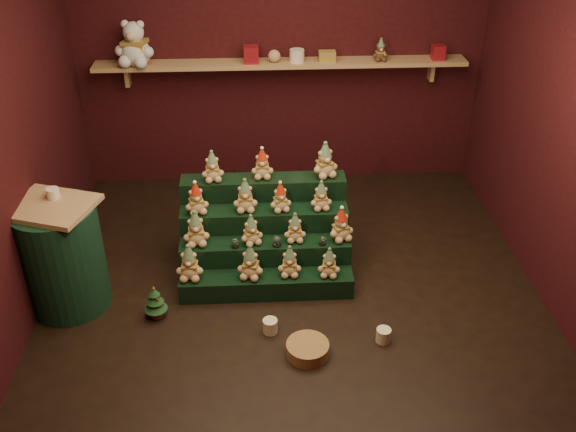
{
  "coord_description": "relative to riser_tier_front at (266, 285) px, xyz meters",
  "views": [
    {
      "loc": [
        -0.26,
        -4.17,
        3.29
      ],
      "look_at": [
        -0.02,
        0.25,
        0.56
      ],
      "focal_mm": 40.0,
      "sensor_mm": 36.0,
      "label": 1
    }
  ],
  "objects": [
    {
      "name": "gift_tin_red_b",
      "position": [
        1.73,
        1.89,
        1.3
      ],
      "size": [
        0.12,
        0.12,
        0.14
      ],
      "primitive_type": "cube",
      "color": "maroon",
      "rests_on": "back_shelf"
    },
    {
      "name": "teddy_2",
      "position": [
        0.19,
        0.01,
        0.22
      ],
      "size": [
        0.2,
        0.18,
        0.26
      ],
      "primitive_type": null,
      "rotation": [
        0.0,
        0.0,
        -0.06
      ],
      "color": "tan",
      "rests_on": "riser_tier_front"
    },
    {
      "name": "snow_globe_c",
      "position": [
        0.46,
        0.16,
        0.31
      ],
      "size": [
        0.06,
        0.06,
        0.08
      ],
      "color": "black",
      "rests_on": "riser_tier_midfront"
    },
    {
      "name": "wicker_basket",
      "position": [
        0.28,
        -0.72,
        -0.04
      ],
      "size": [
        0.36,
        0.36,
        0.1
      ],
      "primitive_type": "cylinder",
      "rotation": [
        0.0,
        0.0,
        -0.17
      ],
      "color": "#A27B41",
      "rests_on": "ground"
    },
    {
      "name": "teddy_1",
      "position": [
        -0.12,
        0.0,
        0.24
      ],
      "size": [
        0.25,
        0.23,
        0.29
      ],
      "primitive_type": null,
      "rotation": [
        0.0,
        0.0,
        -0.24
      ],
      "color": "tan",
      "rests_on": "riser_tier_front"
    },
    {
      "name": "teddy_14",
      "position": [
        0.52,
        0.67,
        0.78
      ],
      "size": [
        0.27,
        0.25,
        0.3
      ],
      "primitive_type": null,
      "rotation": [
        0.0,
        0.0,
        0.34
      ],
      "color": "tan",
      "rests_on": "riser_tier_back"
    },
    {
      "name": "riser_tier_midback",
      "position": [
        0.0,
        0.44,
        0.18
      ],
      "size": [
        1.4,
        0.22,
        0.54
      ],
      "primitive_type": "cube",
      "color": "black",
      "rests_on": "ground"
    },
    {
      "name": "riser_tier_back",
      "position": [
        0.0,
        0.66,
        0.27
      ],
      "size": [
        1.4,
        0.22,
        0.72
      ],
      "primitive_type": "cube",
      "color": "black",
      "rests_on": "ground"
    },
    {
      "name": "gift_tin_cream",
      "position": [
        0.36,
        1.89,
        1.29
      ],
      "size": [
        0.14,
        0.14,
        0.12
      ],
      "primitive_type": "cylinder",
      "color": "beige",
      "rests_on": "back_shelf"
    },
    {
      "name": "shelf_plush_ball",
      "position": [
        0.14,
        1.89,
        1.29
      ],
      "size": [
        0.12,
        0.12,
        0.12
      ],
      "primitive_type": "sphere",
      "color": "tan",
      "rests_on": "back_shelf"
    },
    {
      "name": "teddy_11",
      "position": [
        0.47,
        0.43,
        0.57
      ],
      "size": [
        0.19,
        0.18,
        0.25
      ],
      "primitive_type": null,
      "rotation": [
        0.0,
        0.0,
        0.1
      ],
      "color": "tan",
      "rests_on": "riser_tier_midback"
    },
    {
      "name": "front_wall",
      "position": [
        0.21,
        -2.01,
        1.31
      ],
      "size": [
        4.0,
        0.1,
        2.8
      ],
      "primitive_type": "cube",
      "color": "black",
      "rests_on": "ground"
    },
    {
      "name": "side_table",
      "position": [
        -1.56,
        -0.02,
        0.36
      ],
      "size": [
        0.72,
        0.66,
        0.91
      ],
      "rotation": [
        0.0,
        0.0,
        -0.33
      ],
      "color": "tan",
      "rests_on": "ground"
    },
    {
      "name": "teddy_3",
      "position": [
        0.5,
        -0.01,
        0.21
      ],
      "size": [
        0.2,
        0.18,
        0.25
      ],
      "primitive_type": null,
      "rotation": [
        0.0,
        0.0,
        -0.14
      ],
      "color": "tan",
      "rests_on": "riser_tier_front"
    },
    {
      "name": "teddy_0",
      "position": [
        -0.6,
        0.01,
        0.24
      ],
      "size": [
        0.22,
        0.2,
        0.3
      ],
      "primitive_type": null,
      "rotation": [
        0.0,
        0.0,
        -0.04
      ],
      "color": "tan",
      "rests_on": "riser_tier_front"
    },
    {
      "name": "white_bear",
      "position": [
        -1.16,
        1.88,
        1.49
      ],
      "size": [
        0.44,
        0.41,
        0.53
      ],
      "primitive_type": null,
      "rotation": [
        0.0,
        0.0,
        -0.2
      ],
      "color": "white",
      "rests_on": "back_shelf"
    },
    {
      "name": "gift_tin_red_a",
      "position": [
        -0.07,
        1.89,
        1.31
      ],
      "size": [
        0.14,
        0.14,
        0.16
      ],
      "primitive_type": "cube",
      "color": "maroon",
      "rests_on": "back_shelf"
    },
    {
      "name": "mug_right",
      "position": [
        0.85,
        -0.61,
        -0.03
      ],
      "size": [
        0.11,
        0.11,
        0.11
      ],
      "primitive_type": "cylinder",
      "color": "beige",
      "rests_on": "ground"
    },
    {
      "name": "brown_bear",
      "position": [
        1.17,
        1.88,
        1.33
      ],
      "size": [
        0.16,
        0.14,
        0.21
      ],
      "primitive_type": null,
      "rotation": [
        0.0,
        0.0,
        0.05
      ],
      "color": "#4F2B1A",
      "rests_on": "back_shelf"
    },
    {
      "name": "teddy_9",
      "position": [
        -0.15,
        0.44,
        0.59
      ],
      "size": [
        0.2,
        0.18,
        0.28
      ],
      "primitive_type": null,
      "rotation": [
        0.0,
        0.0,
        0.02
      ],
      "color": "tan",
      "rests_on": "riser_tier_midback"
    },
    {
      "name": "teddy_4",
      "position": [
        -0.55,
        0.23,
        0.42
      ],
      "size": [
        0.23,
        0.22,
        0.3
      ],
      "primitive_type": null,
      "rotation": [
        0.0,
        0.0,
        0.12
      ],
      "color": "tan",
      "rests_on": "riser_tier_midfront"
    },
    {
      "name": "snow_globe_b",
      "position": [
        0.09,
        0.16,
        0.32
      ],
      "size": [
        0.07,
        0.07,
        0.1
      ],
      "color": "black",
      "rests_on": "riser_tier_midfront"
    },
    {
      "name": "teddy_6",
      "position": [
        0.24,
        0.24,
        0.39
      ],
      "size": [
        0.18,
        0.16,
        0.25
      ],
      "primitive_type": null,
      "rotation": [
        0.0,
        0.0,
        0.01
      ],
      "color": "tan",
      "rests_on": "riser_tier_midfront"
    },
    {
      "name": "table_ornament",
      "position": [
        -1.56,
        0.08,
        0.86
      ],
      "size": [
        0.09,
        0.09,
        0.08
      ],
      "primitive_type": "cylinder",
      "color": "beige",
      "rests_on": "side_table"
    },
    {
      "name": "riser_tier_front",
      "position": [
        0.0,
        0.0,
        0.0
      ],
      "size": [
        1.4,
        0.22,
        0.18
      ],
      "primitive_type": "cube",
      "color": "black",
      "rests_on": "ground"
    },
    {
      "name": "scarf_gift_box",
      "position": [
        0.65,
        1.89,
        1.28
      ],
      "size": [
        0.16,
        0.1,
        0.1
      ],
      "primitive_type": "cube",
      "color": "#C86D1C",
      "rests_on": "back_shelf"
    },
    {
      "name": "right_wall",
      "position": [
        2.26,
        0.04,
        1.31
      ],
      "size": [
        0.1,
        4.0,
        2.8
      ],
      "primitive_type": "cube",
      "color": "black",
      "rests_on": "ground"
    },
    {
      "name": "back_shelf",
      "position": [
        0.21,
        1.91,
        1.2
      ],
      "size": [
        3.6,
        0.26,
        0.24
      ],
      "color": "tan",
      "rests_on": "ground"
    },
    {
      "name": "mini_christmas_tree",
      "position": [
        -0.86,
        -0.24,
        0.06
      ],
      "size": [
        0.18,
        0.18,
        0.3
      ],
      "rotation": [
        0.0,
        0.0,
        0.43
      ],
      "color": "#4A2E1A",
      "rests_on": "ground"
    },
    {
      "name": "riser_tier_midfront",
      "position": [
        0.0,
        0.22,
        0.09
      ],
      "size": [
        1.4,
        0.22,
        0.36
      ],
      "primitive_type": "cube",
      "color": "black",
      "rests_on": "ground"
    },
    {
      "name": "teddy_8",
      "position": [
        -0.55,
        0.42,
        0.59
      ],
      "size": [
        0.24,
        0.23,
        0.27
      ],
      "primitive_type": null,
      "rotation": [
        0.0,
        0.0,
        0.31
      ],
      "color": "tan",
      "rests_on": "riser_tier_midback"
    },
    {
      "name": "snow_globe_a",
      "position": [
        -0.24,
        0.16,
        0.31
      ],
      "size": [
        0.06,
        0.06,
        0.08
      ],
      "color": "black",
      "rests_on": "riser_tier_midfront"
    },
    {
      "name": "back_wall",
      "position": [
        0.21,
        2.09,
        1.31
      ],
      "size": [
        4.0,
        0.1,
        2.8
      ],
      "primitive_type": "cube",
      "color": "black",
      "rests_on": "ground"
    },
    {
      "name": "teddy_10",
      "position": [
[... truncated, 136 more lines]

